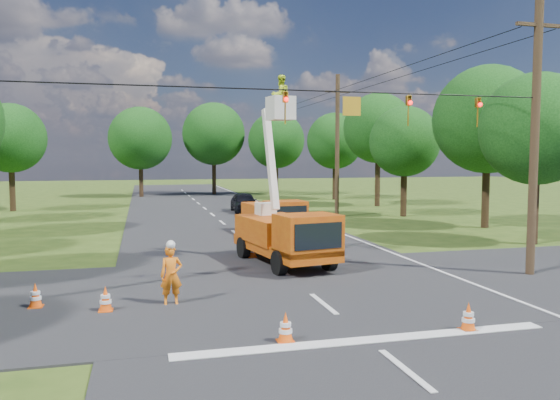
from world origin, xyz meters
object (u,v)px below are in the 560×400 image
object	(u,v)px
tree_right_b	(488,120)
tree_right_d	(378,128)
pole_right_far	(272,149)
tree_right_e	(335,141)
traffic_cone_0	(286,328)
traffic_cone_3	(326,237)
bucket_truck	(285,225)
tree_far_c	(276,140)
traffic_cone_1	(468,317)
tree_far_b	(214,134)
tree_right_a	(537,129)
tree_right_c	(405,142)
second_truck	(274,216)
ground_worker	(171,275)
traffic_cone_4	(106,299)
traffic_cone_8	(252,249)
pole_right_mid	(337,145)
tree_left_f	(10,138)
traffic_cone_5	(35,296)
traffic_cone_7	(294,220)
pole_right_near	(535,132)
tree_far_a	(140,138)
distant_car	(244,202)
traffic_cone_2	(317,245)

from	to	relation	value
tree_right_b	tree_right_d	xyz separation A→B (m)	(-0.20, 15.00, 0.24)
pole_right_far	tree_right_e	bearing A→B (deg)	-43.33
traffic_cone_0	traffic_cone_3	world-z (taller)	same
bucket_truck	tree_far_c	bearing A→B (deg)	66.76
traffic_cone_1	tree_far_b	xyz separation A→B (m)	(0.36, 50.10, 6.45)
tree_right_a	tree_right_c	distance (m)	13.01
second_truck	ground_worker	xyz separation A→B (m)	(-6.14, -12.88, -0.18)
traffic_cone_0	tree_right_e	world-z (taller)	tree_right_e
tree_far_b	tree_far_c	xyz separation A→B (m)	(6.50, -3.00, -0.75)
tree_far_c	traffic_cone_4	bearing A→B (deg)	-109.73
tree_right_b	tree_far_b	bearing A→B (deg)	109.98
traffic_cone_4	traffic_cone_8	xyz separation A→B (m)	(5.46, 6.91, 0.00)
ground_worker	traffic_cone_3	distance (m)	12.17
traffic_cone_4	pole_right_mid	bearing A→B (deg)	55.62
traffic_cone_3	tree_far_c	size ratio (longest dim) A/B	0.08
tree_left_f	tree_right_a	world-z (taller)	tree_left_f
second_truck	traffic_cone_4	xyz separation A→B (m)	(-7.92, -13.16, -0.68)
second_truck	traffic_cone_5	size ratio (longest dim) A/B	7.79
traffic_cone_7	traffic_cone_1	bearing A→B (deg)	-93.98
tree_right_e	tree_far_b	distance (m)	14.75
traffic_cone_0	traffic_cone_3	xyz separation A→B (m)	(5.54, 13.17, 0.00)
traffic_cone_3	traffic_cone_5	world-z (taller)	same
ground_worker	traffic_cone_7	xyz separation A→B (m)	(8.29, 16.58, -0.50)
bucket_truck	pole_right_far	bearing A→B (deg)	67.55
pole_right_near	pole_right_mid	distance (m)	20.00
traffic_cone_8	tree_far_a	xyz separation A→B (m)	(-4.47, 37.26, 5.83)
traffic_cone_0	tree_right_c	xyz separation A→B (m)	(15.07, 23.81, 4.95)
tree_right_b	tree_far_b	distance (m)	35.12
second_truck	pole_right_mid	size ratio (longest dim) A/B	0.55
traffic_cone_1	pole_right_mid	distance (m)	26.21
bucket_truck	traffic_cone_5	world-z (taller)	bucket_truck
distant_car	pole_right_near	world-z (taller)	pole_right_near
tree_right_a	tree_right_b	xyz separation A→B (m)	(1.50, 6.00, 0.87)
distant_car	tree_right_b	distance (m)	18.51
traffic_cone_5	pole_right_near	distance (m)	17.09
traffic_cone_8	tree_far_a	distance (m)	37.98
bucket_truck	pole_right_far	xyz separation A→B (m)	(8.05, 36.04, 3.53)
tree_right_b	tree_far_a	size ratio (longest dim) A/B	1.02
tree_right_e	traffic_cone_8	bearing A→B (deg)	-116.09
second_truck	traffic_cone_5	world-z (taller)	second_truck
traffic_cone_8	tree_far_b	distance (m)	39.95
tree_left_f	traffic_cone_8	bearing A→B (deg)	-59.54
tree_right_b	tree_far_b	size ratio (longest dim) A/B	0.93
pole_right_far	traffic_cone_1	bearing A→B (deg)	-97.40
traffic_cone_8	traffic_cone_1	bearing A→B (deg)	-73.70
traffic_cone_2	traffic_cone_5	distance (m)	12.13
tree_far_b	traffic_cone_7	bearing A→B (deg)	-87.88
traffic_cone_1	traffic_cone_7	distance (m)	20.84
traffic_cone_2	traffic_cone_8	world-z (taller)	same
traffic_cone_2	tree_right_d	world-z (taller)	tree_right_d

